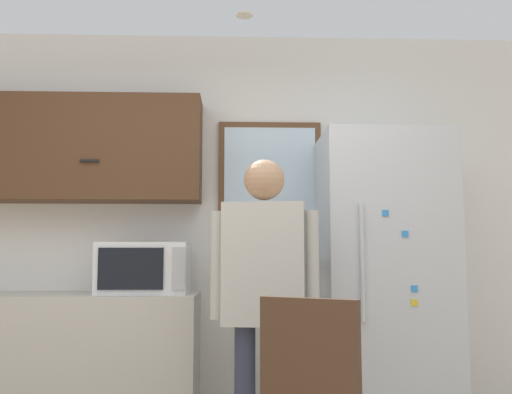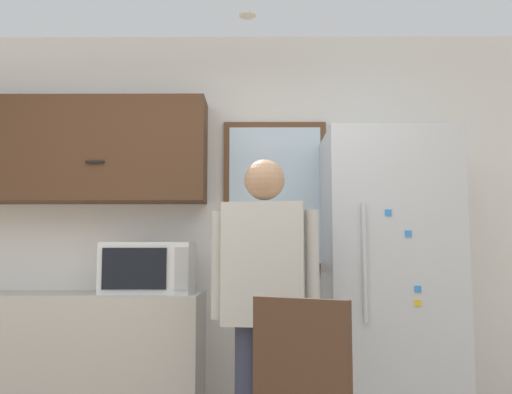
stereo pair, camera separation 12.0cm
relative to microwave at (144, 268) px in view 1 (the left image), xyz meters
The scene contains 8 objects.
back_wall 0.61m from the microwave, 42.86° to the left, with size 6.00×0.06×2.70m.
counter 0.96m from the microwave, behind, with size 2.14×0.62×0.91m.
upper_cabinets 1.09m from the microwave, 166.09° to the left, with size 2.14×0.32×0.70m.
microwave is the anchor object (origin of this frame).
person 0.90m from the microwave, 36.80° to the right, with size 0.57×0.29×1.66m.
refrigerator 1.50m from the microwave, ahead, with size 0.78×0.70×1.91m.
window 0.99m from the microwave, 21.91° to the left, with size 0.71×0.05×1.02m.
ceiling_light 1.73m from the microwave, ahead, with size 0.11×0.11×0.01m.
Camera 1 is at (0.18, -1.92, 1.13)m, focal length 40.00 mm.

